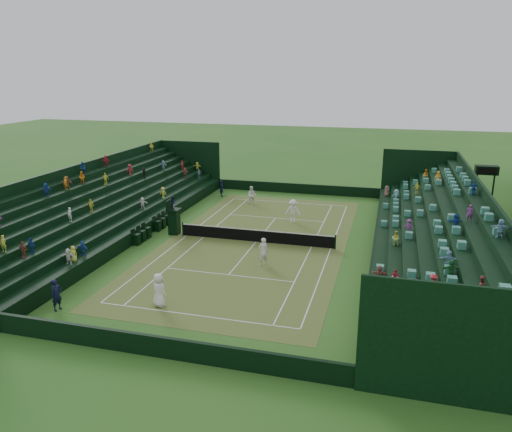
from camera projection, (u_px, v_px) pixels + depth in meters
The scene contains 18 objects.
ground at pixel (256, 242), 36.64m from camera, with size 160.00×160.00×0.00m, color #26601E.
court_surface at pixel (256, 242), 36.64m from camera, with size 12.97×26.77×0.01m, color #407125.
perimeter_wall_north at pixel (297, 188), 51.21m from camera, with size 17.17×0.20×1.00m, color black.
perimeter_wall_south at pixel (160, 347), 21.79m from camera, with size 17.17×0.20×1.00m, color black.
perimeter_wall_east at pixel (375, 246), 34.36m from camera, with size 0.20×31.77×1.00m, color black.
perimeter_wall_west at pixel (151, 227), 38.64m from camera, with size 0.20×31.77×1.00m, color black.
north_grandstand at pixel (440, 237), 33.01m from camera, with size 6.60×32.00×4.90m.
south_grandstand at pixel (102, 210), 39.41m from camera, with size 6.60×32.00×4.90m.
tennis_net at pixel (256, 235), 36.49m from camera, with size 11.67×0.10×1.06m.
scoreboard_tower at pixel (486, 172), 46.10m from camera, with size 2.00×1.00×3.70m.
umpire_chair at pixel (174, 218), 38.11m from camera, with size 0.95×0.95×2.99m.
courtside_chairs at pixel (152, 229), 38.30m from camera, with size 0.55×5.52×1.19m.
player_near_west at pixel (159, 290), 26.42m from camera, with size 0.91×0.59×1.86m, color white.
player_near_east at pixel (263, 251), 32.08m from camera, with size 0.67×0.44×1.85m, color white.
player_far_west at pixel (252, 195), 46.91m from camera, with size 0.83×0.65×1.72m, color white.
player_far_east at pixel (293, 211), 41.24m from camera, with size 1.25×0.72×1.93m, color white.
line_judge_north at pixel (222, 188), 49.77m from camera, with size 0.61×0.40×1.66m, color black.
line_judge_south at pixel (57, 295), 26.00m from camera, with size 0.63×0.41×1.72m, color black.
Camera 1 is at (9.12, -33.42, 12.09)m, focal length 35.00 mm.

